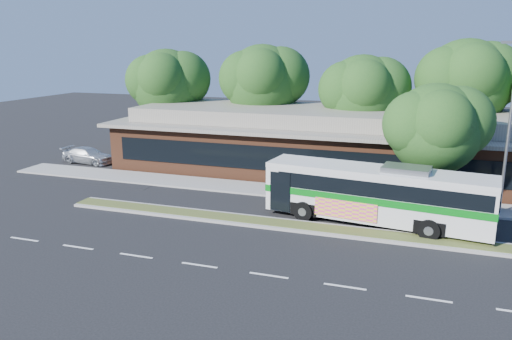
% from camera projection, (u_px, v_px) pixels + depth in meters
% --- Properties ---
extents(ground, '(120.00, 120.00, 0.00)m').
position_uv_depth(ground, '(299.00, 232.00, 24.30)').
color(ground, black).
rests_on(ground, ground).
extents(median_strip, '(26.00, 1.10, 0.15)m').
position_uv_depth(median_strip, '(302.00, 227.00, 24.84)').
color(median_strip, '#465223').
rests_on(median_strip, ground).
extents(sidewalk, '(44.00, 2.60, 0.12)m').
position_uv_depth(sidewalk, '(324.00, 195.00, 30.18)').
color(sidewalk, gray).
rests_on(sidewalk, ground).
extents(parking_lot, '(14.00, 12.00, 0.01)m').
position_uv_depth(parking_lot, '(105.00, 162.00, 39.04)').
color(parking_lot, black).
rests_on(parking_lot, ground).
extents(plaza_building, '(33.20, 11.20, 4.45)m').
position_uv_depth(plaza_building, '(342.00, 142.00, 35.75)').
color(plaza_building, brown).
rests_on(plaza_building, ground).
extents(lamp_post, '(0.93, 0.18, 9.07)m').
position_uv_depth(lamp_post, '(509.00, 124.00, 25.71)').
color(lamp_post, slate).
rests_on(lamp_post, ground).
extents(tree_bg_a, '(6.47, 5.80, 8.63)m').
position_uv_depth(tree_bg_a, '(172.00, 83.00, 41.31)').
color(tree_bg_a, black).
rests_on(tree_bg_a, ground).
extents(tree_bg_b, '(6.69, 6.00, 9.00)m').
position_uv_depth(tree_bg_b, '(268.00, 81.00, 39.70)').
color(tree_bg_b, black).
rests_on(tree_bg_b, ground).
extents(tree_bg_c, '(6.24, 5.60, 8.26)m').
position_uv_depth(tree_bg_c, '(368.00, 91.00, 36.46)').
color(tree_bg_c, black).
rests_on(tree_bg_c, ground).
extents(tree_bg_d, '(6.91, 6.20, 9.37)m').
position_uv_depth(tree_bg_d, '(472.00, 81.00, 35.03)').
color(tree_bg_d, black).
rests_on(tree_bg_d, ground).
extents(transit_bus, '(11.42, 3.88, 3.15)m').
position_uv_depth(transit_bus, '(377.00, 191.00, 25.03)').
color(transit_bus, silver).
rests_on(transit_bus, ground).
extents(sedan, '(4.29, 1.96, 1.22)m').
position_uv_depth(sedan, '(88.00, 155.00, 38.52)').
color(sedan, '#B8BBBF').
rests_on(sedan, ground).
extents(sidewalk_tree, '(5.56, 4.99, 6.92)m').
position_uv_depth(sidewalk_tree, '(442.00, 127.00, 27.07)').
color(sidewalk_tree, black).
rests_on(sidewalk_tree, ground).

